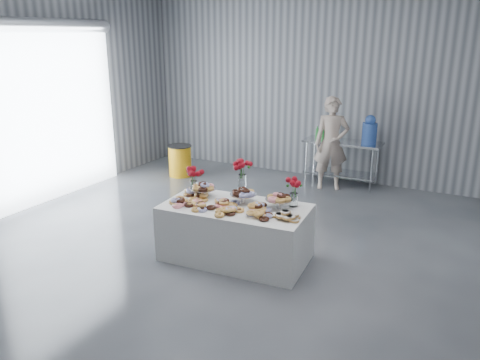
# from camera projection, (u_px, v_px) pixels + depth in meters

# --- Properties ---
(ground) EXTENTS (9.00, 9.00, 0.00)m
(ground) POSITION_uv_depth(u_px,v_px,m) (213.00, 263.00, 6.21)
(ground) COLOR #3A3C42
(ground) RESTS_ON ground
(room_walls) EXTENTS (8.04, 9.04, 4.02)m
(room_walls) POSITION_uv_depth(u_px,v_px,m) (193.00, 57.00, 5.61)
(room_walls) COLOR gray
(room_walls) RESTS_ON ground
(display_table) EXTENTS (1.97, 1.14, 0.75)m
(display_table) POSITION_uv_depth(u_px,v_px,m) (235.00, 232.00, 6.23)
(display_table) COLOR white
(display_table) RESTS_ON ground
(prep_table) EXTENTS (1.50, 0.60, 0.90)m
(prep_table) POSITION_uv_depth(u_px,v_px,m) (342.00, 155.00, 9.25)
(prep_table) COLOR silver
(prep_table) RESTS_ON ground
(donut_mounds) EXTENTS (1.86, 0.93, 0.09)m
(donut_mounds) POSITION_uv_depth(u_px,v_px,m) (233.00, 204.00, 6.07)
(donut_mounds) COLOR #D69A4E
(donut_mounds) RESTS_ON display_table
(cake_stand_left) EXTENTS (0.36, 0.36, 0.17)m
(cake_stand_left) POSITION_uv_depth(u_px,v_px,m) (203.00, 187.00, 6.42)
(cake_stand_left) COLOR silver
(cake_stand_left) RESTS_ON display_table
(cake_stand_mid) EXTENTS (0.36, 0.36, 0.17)m
(cake_stand_mid) POSITION_uv_depth(u_px,v_px,m) (243.00, 193.00, 6.19)
(cake_stand_mid) COLOR silver
(cake_stand_mid) RESTS_ON display_table
(cake_stand_right) EXTENTS (0.36, 0.36, 0.17)m
(cake_stand_right) POSITION_uv_depth(u_px,v_px,m) (279.00, 198.00, 6.00)
(cake_stand_right) COLOR silver
(cake_stand_right) RESTS_ON display_table
(danish_pile) EXTENTS (0.48, 0.48, 0.11)m
(danish_pile) POSITION_uv_depth(u_px,v_px,m) (287.00, 214.00, 5.69)
(danish_pile) COLOR white
(danish_pile) RESTS_ON display_table
(bouquet_left) EXTENTS (0.26, 0.26, 0.42)m
(bouquet_left) POSITION_uv_depth(u_px,v_px,m) (194.00, 173.00, 6.54)
(bouquet_left) COLOR white
(bouquet_left) RESTS_ON display_table
(bouquet_right) EXTENTS (0.26, 0.26, 0.42)m
(bouquet_right) POSITION_uv_depth(u_px,v_px,m) (294.00, 185.00, 6.03)
(bouquet_right) COLOR white
(bouquet_right) RESTS_ON display_table
(bouquet_center) EXTENTS (0.26, 0.26, 0.57)m
(bouquet_center) POSITION_uv_depth(u_px,v_px,m) (242.00, 171.00, 6.33)
(bouquet_center) COLOR silver
(bouquet_center) RESTS_ON display_table
(water_jug) EXTENTS (0.28, 0.28, 0.55)m
(water_jug) POSITION_uv_depth(u_px,v_px,m) (370.00, 131.00, 8.87)
(water_jug) COLOR blue
(water_jug) RESTS_ON prep_table
(drink_bottles) EXTENTS (0.54, 0.08, 0.27)m
(drink_bottles) POSITION_uv_depth(u_px,v_px,m) (326.00, 134.00, 9.19)
(drink_bottles) COLOR #268C33
(drink_bottles) RESTS_ON prep_table
(person) EXTENTS (0.77, 0.64, 1.80)m
(person) POSITION_uv_depth(u_px,v_px,m) (331.00, 143.00, 8.98)
(person) COLOR #CC8C93
(person) RESTS_ON ground
(trash_barrel) EXTENTS (0.52, 0.52, 0.66)m
(trash_barrel) POSITION_uv_depth(u_px,v_px,m) (180.00, 161.00, 9.95)
(trash_barrel) COLOR #FFAF15
(trash_barrel) RESTS_ON ground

